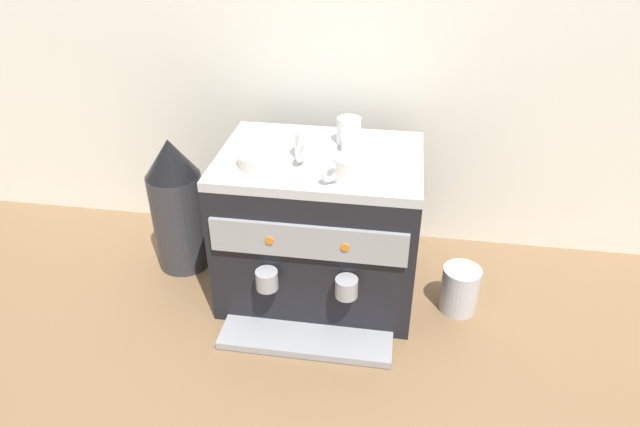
{
  "coord_description": "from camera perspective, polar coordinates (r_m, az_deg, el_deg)",
  "views": [
    {
      "loc": [
        0.2,
        -1.28,
        1.04
      ],
      "look_at": [
        0.0,
        0.0,
        0.25
      ],
      "focal_mm": 31.36,
      "sensor_mm": 36.0,
      "label": 1
    }
  ],
  "objects": [
    {
      "name": "espresso_machine",
      "position": [
        1.53,
        -0.03,
        -1.32
      ],
      "size": [
        0.52,
        0.49,
        0.42
      ],
      "color": "black",
      "rests_on": "ground_plane"
    },
    {
      "name": "ceramic_cup_0",
      "position": [
        1.4,
        -1.26,
        6.98
      ],
      "size": [
        0.07,
        0.11,
        0.07
      ],
      "color": "white",
      "rests_on": "espresso_machine"
    },
    {
      "name": "ground_plane",
      "position": [
        1.66,
        0.0,
        -7.28
      ],
      "size": [
        4.0,
        4.0,
        0.0
      ],
      "primitive_type": "plane",
      "color": "brown"
    },
    {
      "name": "tiled_backsplash_wall",
      "position": [
        1.68,
        1.74,
        15.26
      ],
      "size": [
        2.8,
        0.03,
        1.14
      ],
      "primitive_type": "cube",
      "color": "silver",
      "rests_on": "ground_plane"
    },
    {
      "name": "coffee_grinder",
      "position": [
        1.69,
        -14.36,
        0.85
      ],
      "size": [
        0.16,
        0.16,
        0.42
      ],
      "color": "#333338",
      "rests_on": "ground_plane"
    },
    {
      "name": "ceramic_cup_2",
      "position": [
        1.3,
        2.75,
        4.57
      ],
      "size": [
        0.1,
        0.08,
        0.06
      ],
      "color": "white",
      "rests_on": "espresso_machine"
    },
    {
      "name": "milk_pitcher",
      "position": [
        1.59,
        14.06,
        -7.48
      ],
      "size": [
        0.1,
        0.1,
        0.13
      ],
      "primitive_type": "cylinder",
      "color": "#B7B7BC",
      "rests_on": "ground_plane"
    },
    {
      "name": "ceramic_bowl_0",
      "position": [
        1.39,
        -6.1,
        5.5
      ],
      "size": [
        0.11,
        0.11,
        0.03
      ],
      "color": "beige",
      "rests_on": "espresso_machine"
    },
    {
      "name": "ceramic_cup_1",
      "position": [
        1.49,
        2.91,
        8.37
      ],
      "size": [
        0.06,
        0.1,
        0.07
      ],
      "color": "white",
      "rests_on": "espresso_machine"
    },
    {
      "name": "ceramic_bowl_1",
      "position": [
        1.4,
        4.84,
        5.98
      ],
      "size": [
        0.13,
        0.13,
        0.03
      ],
      "color": "beige",
      "rests_on": "espresso_machine"
    }
  ]
}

